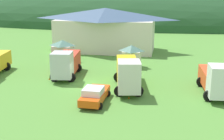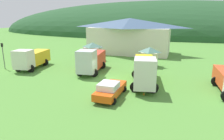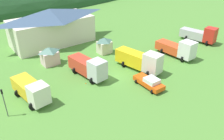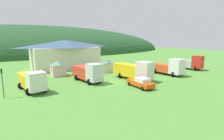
% 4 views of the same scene
% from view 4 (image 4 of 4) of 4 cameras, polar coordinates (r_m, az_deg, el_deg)
% --- Properties ---
extents(ground_plane, '(200.00, 200.00, 0.00)m').
position_cam_4_polar(ground_plane, '(32.78, -1.12, -3.94)').
color(ground_plane, '#518C38').
extents(forested_hill_backdrop, '(160.50, 60.00, 28.30)m').
position_cam_4_polar(forested_hill_backdrop, '(101.24, -22.99, 4.84)').
color(forested_hill_backdrop, '#234C28').
rests_on(forested_hill_backdrop, ground).
extents(depot_building, '(17.92, 8.76, 7.42)m').
position_cam_4_polar(depot_building, '(49.30, -14.42, 5.01)').
color(depot_building, silver).
rests_on(depot_building, ground).
extents(play_shed_cream, '(2.69, 2.29, 3.13)m').
position_cam_4_polar(play_shed_cream, '(42.04, -1.92, 1.44)').
color(play_shed_cream, beige).
rests_on(play_shed_cream, ground).
extents(play_shed_pink, '(3.03, 2.52, 3.23)m').
position_cam_4_polar(play_shed_pink, '(39.54, -16.58, 0.54)').
color(play_shed_pink, beige).
rests_on(play_shed_pink, ground).
extents(heavy_rig_striped, '(3.68, 7.19, 3.19)m').
position_cam_4_polar(heavy_rig_striped, '(29.81, -23.88, -3.01)').
color(heavy_rig_striped, silver).
rests_on(heavy_rig_striped, ground).
extents(tow_truck_silver, '(3.60, 7.65, 3.55)m').
position_cam_4_polar(tow_truck_silver, '(33.22, -7.53, -0.68)').
color(tow_truck_silver, silver).
rests_on(tow_truck_silver, ground).
extents(flatbed_truck_yellow, '(3.94, 8.74, 3.69)m').
position_cam_4_polar(flatbed_truck_yellow, '(34.76, 7.01, -0.05)').
color(flatbed_truck_yellow, silver).
rests_on(flatbed_truck_yellow, ground).
extents(heavy_rig_white, '(3.49, 7.90, 3.62)m').
position_cam_4_polar(heavy_rig_white, '(40.94, 17.53, 0.89)').
color(heavy_rig_white, white).
rests_on(heavy_rig_white, ground).
extents(crane_truck_red, '(3.85, 7.90, 3.62)m').
position_cam_4_polar(crane_truck_red, '(50.12, 23.12, 2.16)').
color(crane_truck_red, red).
rests_on(crane_truck_red, ground).
extents(service_pickup_orange, '(2.45, 5.12, 1.66)m').
position_cam_4_polar(service_pickup_orange, '(29.75, 9.04, -3.89)').
color(service_pickup_orange, '#E55112').
rests_on(service_pickup_orange, ground).
extents(traffic_light_west, '(0.20, 0.32, 3.96)m').
position_cam_4_polar(traffic_light_west, '(27.85, -31.25, -2.81)').
color(traffic_light_west, '#4C4C51').
rests_on(traffic_light_west, ground).
extents(traffic_cone_near_pickup, '(0.36, 0.36, 0.51)m').
position_cam_4_polar(traffic_cone_near_pickup, '(31.51, -8.92, -4.64)').
color(traffic_cone_near_pickup, orange).
rests_on(traffic_cone_near_pickup, ground).
extents(traffic_cone_mid_row, '(0.36, 0.36, 0.58)m').
position_cam_4_polar(traffic_cone_mid_row, '(33.20, 11.15, -3.95)').
color(traffic_cone_mid_row, orange).
rests_on(traffic_cone_mid_row, ground).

